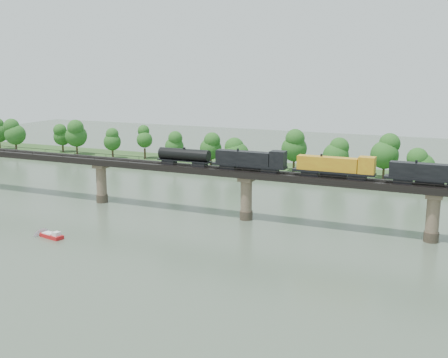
% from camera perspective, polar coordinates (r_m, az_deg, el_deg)
% --- Properties ---
extents(ground, '(400.00, 400.00, 0.00)m').
position_cam_1_polar(ground, '(103.15, -4.05, -8.25)').
color(ground, '#3D4C3C').
rests_on(ground, ground).
extents(far_bank, '(300.00, 24.00, 1.60)m').
position_cam_1_polar(far_bank, '(179.77, 8.83, 0.52)').
color(far_bank, '#25451B').
rests_on(far_bank, ground).
extents(bridge, '(236.00, 30.00, 11.50)m').
position_cam_1_polar(bridge, '(127.70, 2.28, -1.76)').
color(bridge, '#473A2D').
rests_on(bridge, ground).
extents(bridge_superstructure, '(220.00, 4.90, 0.75)m').
position_cam_1_polar(bridge_superstructure, '(126.38, 2.30, 1.03)').
color(bridge_superstructure, black).
rests_on(bridge_superstructure, bridge).
extents(far_treeline, '(289.06, 17.54, 13.60)m').
position_cam_1_polar(far_treeline, '(176.49, 5.95, 3.04)').
color(far_treeline, '#382619').
rests_on(far_treeline, far_bank).
extents(freight_train, '(70.29, 2.74, 4.84)m').
position_cam_1_polar(freight_train, '(121.72, 8.23, 1.48)').
color(freight_train, black).
rests_on(freight_train, bridge).
extents(motorboat, '(5.78, 3.08, 1.54)m').
position_cam_1_polar(motorboat, '(120.73, -17.07, -5.50)').
color(motorboat, '#B51417').
rests_on(motorboat, ground).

